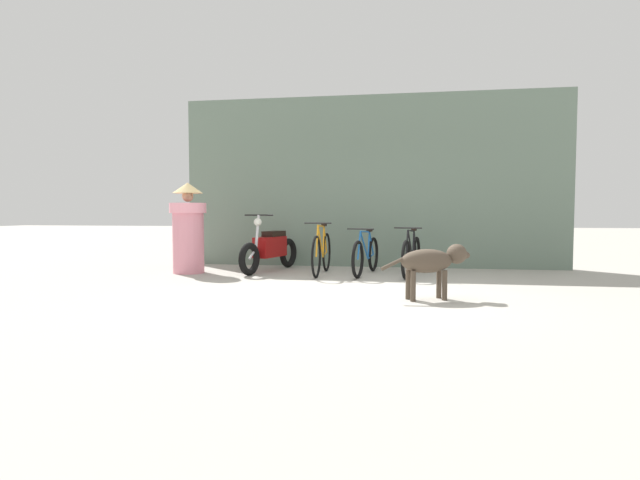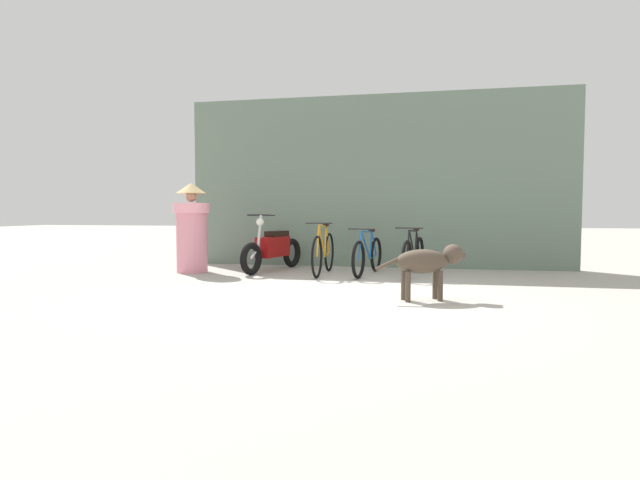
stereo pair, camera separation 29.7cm
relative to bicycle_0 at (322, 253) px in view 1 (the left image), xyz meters
The scene contains 8 objects.
ground_plane 2.11m from the bicycle_0, 68.35° to the right, with size 60.00×60.00×0.00m, color #ADA89E.
shop_wall_back 2.10m from the bicycle_0, 62.02° to the left, with size 7.58×0.20×3.40m.
bicycle_0 is the anchor object (origin of this frame).
bicycle_1 0.77m from the bicycle_0, ahead, with size 0.48×1.69×0.82m.
bicycle_2 1.55m from the bicycle_0, ahead, with size 0.48×1.70×0.84m.
motorcycle 1.06m from the bicycle_0, 162.96° to the left, with size 0.71×1.93×1.05m.
stray_dog 2.86m from the bicycle_0, 52.08° to the right, with size 1.13×0.56×0.69m.
person_in_robes 2.44m from the bicycle_0, behind, with size 0.76×0.76×1.62m.
Camera 1 is at (0.59, -6.66, 1.09)m, focal length 28.00 mm.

